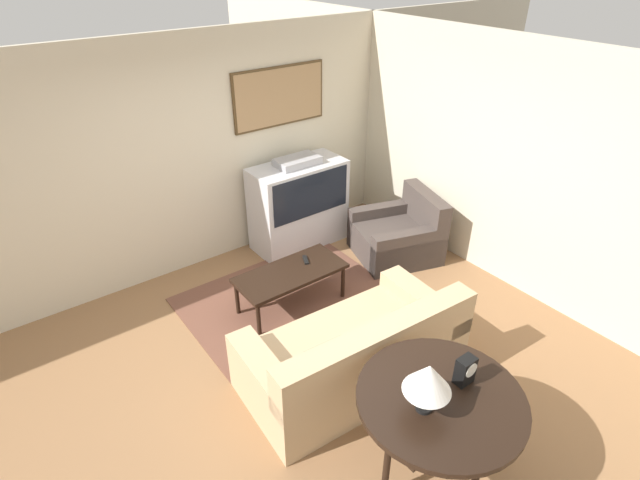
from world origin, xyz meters
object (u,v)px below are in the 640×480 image
object	(u,v)px
tv	(299,204)
console_table	(441,404)
table_lamp	(428,379)
armchair	(399,236)
mantel_clock	(465,370)
couch	(355,355)
coffee_table	(291,275)

from	to	relation	value
tv	console_table	xyz separation A→B (m)	(-1.12, -3.33, 0.18)
tv	table_lamp	world-z (taller)	table_lamp
console_table	armchair	bearing A→B (deg)	50.13
mantel_clock	console_table	bearing A→B (deg)	-178.64
couch	console_table	xyz separation A→B (m)	(-0.14, -1.06, 0.45)
armchair	table_lamp	world-z (taller)	table_lamp
table_lamp	tv	bearing A→B (deg)	68.77
coffee_table	console_table	world-z (taller)	console_table
couch	console_table	bearing A→B (deg)	85.76
tv	console_table	world-z (taller)	tv
console_table	mantel_clock	xyz separation A→B (m)	(0.22, 0.01, 0.18)
console_table	coffee_table	bearing A→B (deg)	82.70
coffee_table	table_lamp	world-z (taller)	table_lamp
coffee_table	armchair	bearing A→B (deg)	1.98
console_table	table_lamp	size ratio (longest dim) A/B	2.96
tv	coffee_table	xyz separation A→B (m)	(-0.83, -1.04, -0.16)
console_table	table_lamp	bearing A→B (deg)	177.80
couch	mantel_clock	size ratio (longest dim) A/B	9.27
couch	coffee_table	world-z (taller)	couch
coffee_table	mantel_clock	world-z (taller)	mantel_clock
couch	armchair	xyz separation A→B (m)	(1.82, 1.29, -0.03)
tv	mantel_clock	world-z (taller)	tv
tv	armchair	size ratio (longest dim) A/B	1.03
couch	table_lamp	size ratio (longest dim) A/B	5.09
console_table	couch	bearing A→B (deg)	82.26
couch	coffee_table	xyz separation A→B (m)	(0.15, 1.24, 0.11)
armchair	coffee_table	bearing A→B (deg)	-70.46
tv	couch	world-z (taller)	tv
coffee_table	console_table	distance (m)	2.34
couch	coffee_table	distance (m)	1.25
mantel_clock	couch	bearing A→B (deg)	94.37
coffee_table	mantel_clock	xyz separation A→B (m)	(-0.07, -2.29, 0.52)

